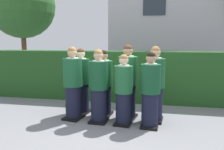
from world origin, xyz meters
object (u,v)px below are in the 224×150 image
at_px(student_front_row_0, 73,85).
at_px(student_front_row_1, 99,88).
at_px(student_rear_row_2, 128,84).
at_px(student_rear_row_1, 104,85).
at_px(student_front_row_2, 124,92).
at_px(student_front_row_3, 150,92).
at_px(student_rear_row_0, 81,83).
at_px(student_rear_row_3, 155,86).

bearing_deg(student_front_row_0, student_front_row_1, -8.27).
bearing_deg(student_front_row_1, student_front_row_0, 171.73).
bearing_deg(student_rear_row_2, student_rear_row_1, 169.40).
bearing_deg(student_front_row_0, student_rear_row_1, 31.14).
xyz_separation_m(student_front_row_2, student_front_row_3, (0.57, -0.04, 0.03)).
bearing_deg(student_front_row_2, student_rear_row_1, 136.43).
bearing_deg(student_rear_row_0, student_rear_row_3, -7.26).
bearing_deg(student_front_row_3, student_rear_row_1, 153.15).
distance_m(student_front_row_3, student_rear_row_3, 0.41).
xyz_separation_m(student_rear_row_1, student_rear_row_3, (1.22, -0.17, 0.05)).
distance_m(student_front_row_0, student_rear_row_1, 0.75).
height_order(student_front_row_0, student_rear_row_2, student_rear_row_2).
xyz_separation_m(student_front_row_3, student_rear_row_3, (0.08, 0.40, 0.05)).
bearing_deg(student_front_row_1, student_front_row_2, -5.14).
distance_m(student_front_row_3, student_rear_row_2, 0.71).
distance_m(student_front_row_2, student_rear_row_0, 1.30).
bearing_deg(student_rear_row_3, student_rear_row_1, 171.82).
bearing_deg(student_rear_row_0, student_front_row_3, -20.01).
distance_m(student_rear_row_0, student_rear_row_3, 1.83).
xyz_separation_m(student_front_row_2, student_rear_row_0, (-1.15, 0.59, 0.05)).
bearing_deg(student_front_row_1, student_rear_row_3, 14.12).
distance_m(student_rear_row_0, student_rear_row_2, 1.20).
bearing_deg(student_front_row_3, student_front_row_2, 176.04).
bearing_deg(student_rear_row_2, student_rear_row_3, -5.83).
bearing_deg(student_front_row_3, student_front_row_0, 174.11).
bearing_deg(student_front_row_3, student_rear_row_2, 139.30).
distance_m(student_rear_row_0, student_rear_row_1, 0.60).
height_order(student_front_row_1, student_rear_row_2, student_rear_row_2).
xyz_separation_m(student_front_row_0, student_rear_row_3, (1.86, 0.21, 0.01)).
distance_m(student_front_row_0, student_rear_row_2, 1.27).
bearing_deg(student_front_row_3, student_rear_row_3, 77.95).
bearing_deg(student_rear_row_1, student_front_row_3, -26.85).
bearing_deg(student_rear_row_2, student_front_row_2, -94.70).
bearing_deg(student_front_row_2, student_front_row_0, 173.19).
height_order(student_rear_row_0, student_rear_row_1, student_rear_row_0).
relative_size(student_front_row_0, student_rear_row_0, 1.03).
height_order(student_front_row_3, student_rear_row_2, student_rear_row_2).
relative_size(student_front_row_0, student_front_row_1, 1.03).
xyz_separation_m(student_rear_row_0, student_rear_row_3, (1.81, -0.23, 0.03)).
relative_size(student_front_row_3, student_rear_row_2, 0.92).
relative_size(student_rear_row_0, student_rear_row_2, 0.94).
height_order(student_front_row_2, student_front_row_3, student_front_row_3).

